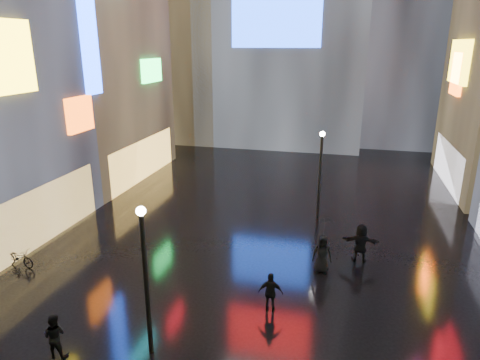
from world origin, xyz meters
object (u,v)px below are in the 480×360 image
(lamp_near, at_px, (146,273))
(pedestrian_3, at_px, (271,292))
(bicycle, at_px, (19,258))
(lamp_far, at_px, (320,170))

(lamp_near, bearing_deg, pedestrian_3, 43.11)
(pedestrian_3, distance_m, bicycle, 11.88)
(pedestrian_3, bearing_deg, lamp_far, -100.17)
(lamp_far, distance_m, bicycle, 16.04)
(lamp_far, relative_size, pedestrian_3, 3.24)
(lamp_near, distance_m, bicycle, 9.57)
(bicycle, bearing_deg, lamp_near, -107.90)
(lamp_far, relative_size, bicycle, 3.12)
(lamp_near, distance_m, lamp_far, 13.75)
(lamp_near, relative_size, pedestrian_3, 3.24)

